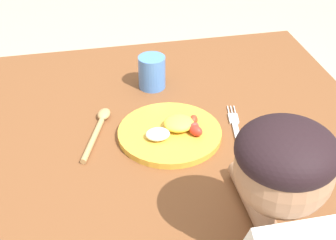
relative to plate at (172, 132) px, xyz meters
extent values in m
cube|color=brown|center=(-0.01, 0.07, -0.03)|extent=(1.08, 0.91, 0.03)
cube|color=brown|center=(-0.43, 0.41, -0.38)|extent=(0.08, 0.08, 0.66)
cube|color=brown|center=(0.42, 0.41, -0.38)|extent=(0.08, 0.08, 0.66)
cylinder|color=gold|center=(0.00, 0.00, 0.00)|extent=(0.26, 0.26, 0.02)
ellipsoid|color=yellow|center=(0.02, 0.01, 0.02)|extent=(0.08, 0.07, 0.03)
ellipsoid|color=red|center=(0.05, -0.03, 0.02)|extent=(0.04, 0.04, 0.03)
ellipsoid|color=red|center=(0.05, -0.01, 0.02)|extent=(0.03, 0.03, 0.02)
ellipsoid|color=red|center=(0.06, 0.02, 0.02)|extent=(0.03, 0.04, 0.02)
ellipsoid|color=white|center=(-0.04, -0.02, 0.01)|extent=(0.06, 0.05, 0.02)
cube|color=silver|center=(0.16, -0.04, -0.01)|extent=(0.03, 0.11, 0.01)
cube|color=silver|center=(0.17, 0.04, -0.01)|extent=(0.03, 0.05, 0.01)
cylinder|color=silver|center=(0.19, 0.08, -0.01)|extent=(0.01, 0.04, 0.00)
cylinder|color=silver|center=(0.18, 0.08, -0.01)|extent=(0.01, 0.04, 0.00)
cylinder|color=silver|center=(0.17, 0.08, -0.01)|extent=(0.01, 0.04, 0.00)
cylinder|color=tan|center=(-0.20, 0.01, -0.01)|extent=(0.07, 0.16, 0.01)
ellipsoid|color=tan|center=(-0.16, 0.12, 0.00)|extent=(0.05, 0.06, 0.02)
cylinder|color=#497ED2|center=(-0.01, 0.24, 0.04)|extent=(0.08, 0.08, 0.10)
sphere|color=#9E7051|center=(0.11, -0.38, 0.18)|extent=(0.17, 0.17, 0.17)
ellipsoid|color=black|center=(0.11, -0.38, 0.22)|extent=(0.18, 0.18, 0.09)
cylinder|color=#9E7051|center=(0.11, -0.28, 0.01)|extent=(0.04, 0.21, 0.04)
camera|label=1|loc=(-0.21, -0.96, 0.72)|focal=52.38mm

